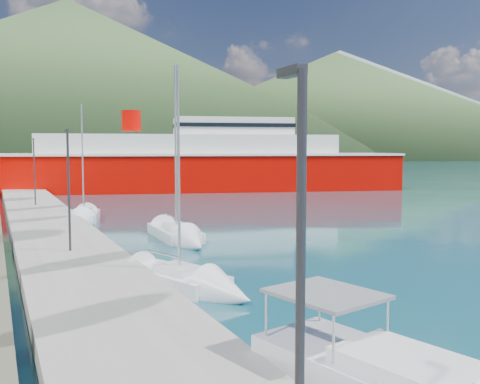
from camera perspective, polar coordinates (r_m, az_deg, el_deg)
name	(u,v)px	position (r m, az deg, el deg)	size (l,w,h in m)	color
ground	(52,174)	(133.45, -19.45, 1.79)	(1400.00, 1400.00, 0.00)	#134856
quay	(49,228)	(39.27, -19.68, -3.68)	(5.00, 88.00, 0.80)	gray
hills_far	(132,89)	(653.19, -11.46, 10.77)	(1480.00, 900.00, 180.00)	slate
hills_near	(157,90)	(403.08, -8.88, 10.69)	(1010.00, 520.00, 115.00)	#3A562C
lamp_posts	(67,184)	(28.57, -18.01, 0.79)	(0.15, 46.94, 6.06)	#2D2D33
sailboat_near	(201,286)	(22.17, -4.17, -10.01)	(4.49, 7.34, 10.14)	silver
sailboat_mid	(184,238)	(33.78, -6.00, -4.93)	(2.43, 8.47, 12.11)	silver
sailboat_far	(82,220)	(44.17, -16.46, -2.85)	(3.82, 7.38, 10.37)	silver
ferry	(192,165)	(77.24, -5.13, 2.89)	(61.12, 27.57, 11.89)	#BE0500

